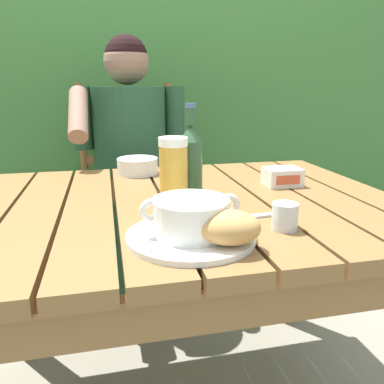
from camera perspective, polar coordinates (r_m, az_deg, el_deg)
The scene contains 13 objects.
dining_table at distance 1.08m, azimuth -0.75°, elevation -5.96°, with size 1.17×0.89×0.72m.
hedge_backdrop at distance 2.49m, azimuth -7.38°, elevation 17.76°, with size 3.46×0.85×2.90m.
chair_near_diner at distance 1.95m, azimuth -9.21°, elevation -0.49°, with size 0.48×0.45×1.04m.
person_eating at distance 1.69m, azimuth -9.19°, elevation 5.21°, with size 0.48×0.47×1.23m.
serving_plate at distance 0.78m, azimuth -0.17°, elevation -6.58°, with size 0.26×0.26×0.01m.
soup_bowl at distance 0.77m, azimuth -0.17°, elevation -3.53°, with size 0.21×0.16×0.08m.
bread_roll at distance 0.72m, azimuth 5.45°, elevation -5.27°, with size 0.15×0.13×0.07m.
beer_glass at distance 0.94m, azimuth -2.79°, elevation 2.73°, with size 0.07×0.07×0.18m.
beer_bottle at distance 1.01m, azimuth -0.22°, elevation 4.57°, with size 0.06×0.06×0.26m.
water_glass_small at distance 0.85m, azimuth 13.72°, elevation -3.56°, with size 0.06×0.06×0.06m.
butter_tub at distance 1.22m, azimuth 13.36°, elevation 2.23°, with size 0.11×0.08×0.05m.
table_knife at distance 0.91m, azimuth 8.09°, elevation -3.69°, with size 0.16×0.03×0.01m.
diner_bowl at distance 1.36m, azimuth -8.14°, elevation 3.88°, with size 0.14×0.14×0.06m.
Camera 1 is at (-0.21, -0.98, 1.03)m, focal length 35.62 mm.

